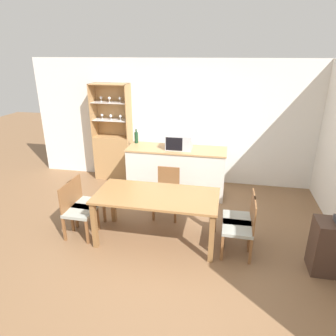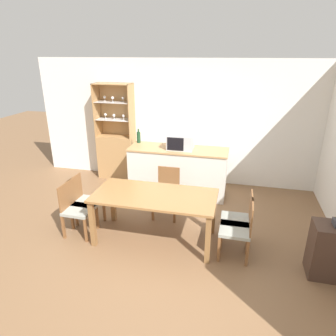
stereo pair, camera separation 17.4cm
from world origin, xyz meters
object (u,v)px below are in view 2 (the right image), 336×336
dining_chair_side_right_near (238,229)px  wine_bottle (139,137)px  display_cabinet (117,150)px  dining_chair_side_right_far (239,220)px  dining_chair_side_left_far (85,201)px  dining_chair_side_left_near (77,209)px  dining_chair_head_far (167,193)px  side_cabinet (336,252)px  microwave (181,142)px  dining_table (155,201)px

dining_chair_side_right_near → wine_bottle: 2.92m
display_cabinet → dining_chair_side_right_far: display_cabinet is taller
dining_chair_side_left_far → dining_chair_side_left_near: (-0.00, -0.26, 0.00)m
dining_chair_side_left_far → dining_chair_side_left_near: same height
dining_chair_head_far → side_cabinet: 2.59m
dining_chair_head_far → microwave: size_ratio=1.73×
dining_table → dining_chair_side_left_far: bearing=173.9°
dining_chair_side_left_far → dining_chair_head_far: same height
side_cabinet → microwave: bearing=141.1°
dining_table → microwave: bearing=88.0°
display_cabinet → dining_chair_head_far: (1.48, -1.42, -0.20)m
dining_chair_side_left_far → dining_chair_side_right_near: bearing=86.4°
dining_chair_head_far → microwave: bearing=-94.1°
microwave → wine_bottle: bearing=166.2°
dining_chair_side_right_near → dining_chair_side_right_far: (-0.00, 0.26, 0.00)m
dining_chair_head_far → side_cabinet: dining_chair_head_far is taller
wine_bottle → display_cabinet: bearing=153.2°
microwave → dining_table: bearing=-92.0°
dining_chair_side_left_near → microwave: (1.26, 1.75, 0.65)m
dining_chair_side_right_far → side_cabinet: dining_chair_side_right_far is taller
dining_chair_side_right_near → wine_bottle: wine_bottle is taller
side_cabinet → display_cabinet: bearing=148.0°
display_cabinet → side_cabinet: (3.87, -2.42, -0.26)m
dining_chair_side_left_far → dining_chair_head_far: 1.35m
display_cabinet → dining_chair_head_far: bearing=-43.7°
dining_chair_side_right_far → microwave: bearing=36.4°
dining_chair_side_right_near → dining_chair_head_far: same height
wine_bottle → side_cabinet: size_ratio=0.39×
wine_bottle → dining_table: bearing=-65.2°
dining_chair_head_far → dining_chair_side_right_far: 1.35m
dining_chair_side_left_near → dining_chair_side_left_far: bearing=-179.4°
dining_chair_side_right_near → side_cabinet: 1.19m
display_cabinet → dining_chair_side_right_near: (2.69, -2.29, -0.20)m
dining_chair_side_left_far → side_cabinet: 3.61m
dining_table → dining_chair_side_right_far: 1.23m
dining_table → dining_chair_side_left_near: bearing=-174.0°
display_cabinet → side_cabinet: size_ratio=2.87×
wine_bottle → side_cabinet: 3.92m
side_cabinet → dining_table: bearing=173.8°
dining_chair_side_left_near → dining_table: bearing=96.7°
display_cabinet → wine_bottle: display_cabinet is taller
side_cabinet → wine_bottle: bearing=147.0°
wine_bottle → dining_chair_side_right_near: bearing=-43.8°
dining_chair_side_right_near → dining_chair_head_far: (-1.21, 0.87, 0.00)m
display_cabinet → microwave: 1.70m
dining_chair_side_left_far → wine_bottle: size_ratio=2.95×
dining_table → dining_chair_side_right_far: bearing=6.1°
wine_bottle → side_cabinet: wine_bottle is taller
dining_chair_head_far → microwave: microwave is taller
dining_chair_side_left_near → wine_bottle: size_ratio=2.95×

